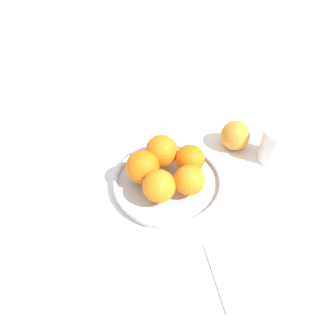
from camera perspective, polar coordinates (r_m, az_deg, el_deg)
ground_plane at (r=0.84m, az=-0.00°, el=-3.01°), size 4.00×4.00×0.00m
fruit_bowl at (r=0.83m, az=-0.00°, el=-2.44°), size 0.28×0.28×0.02m
orange_pile at (r=0.80m, az=-0.33°, el=0.13°), size 0.20×0.19×0.08m
stray_orange at (r=0.94m, az=11.64°, el=5.59°), size 0.08×0.08×0.08m
drinking_glass at (r=0.92m, az=18.03°, el=3.83°), size 0.08×0.08×0.10m
napkin_folded at (r=0.73m, az=14.05°, el=-16.64°), size 0.16×0.16×0.01m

